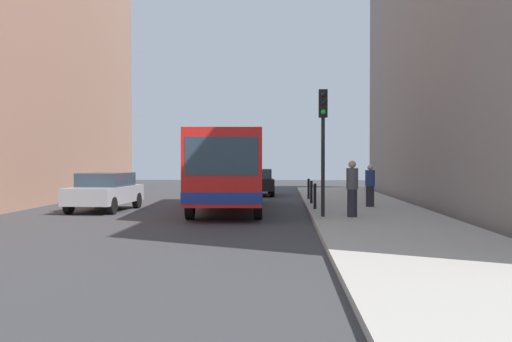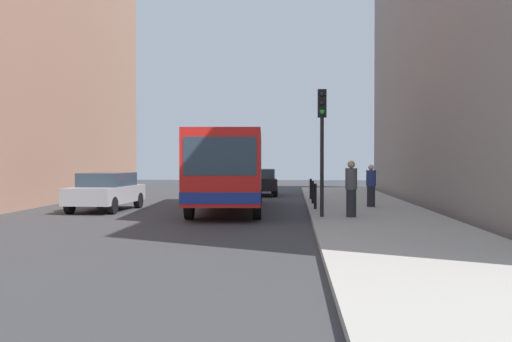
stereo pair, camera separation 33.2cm
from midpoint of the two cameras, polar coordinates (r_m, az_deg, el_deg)
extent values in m
plane|color=#38383A|center=(22.49, -2.92, -4.05)|extent=(80.00, 80.00, 0.00)
cube|color=#ADA89E|center=(22.55, 10.89, -3.86)|extent=(4.40, 40.00, 0.15)
cube|color=gray|center=(28.13, 22.43, 9.87)|extent=(7.00, 32.00, 12.71)
cube|color=red|center=(24.88, -2.04, 0.47)|extent=(3.02, 11.11, 2.50)
cube|color=navy|center=(24.91, -2.04, -1.71)|extent=(3.04, 11.13, 0.36)
cube|color=#2D3D4C|center=(19.41, -2.79, 1.35)|extent=(2.26, 0.17, 1.20)
cube|color=#2D3D4C|center=(25.38, -1.99, 1.27)|extent=(2.97, 9.51, 1.00)
cylinder|color=black|center=(21.01, 0.55, -3.04)|extent=(0.33, 1.01, 1.00)
cylinder|color=black|center=(21.13, -5.60, -3.02)|extent=(0.33, 1.01, 1.00)
cylinder|color=black|center=(28.79, 0.57, -1.94)|extent=(0.33, 1.01, 1.00)
cylinder|color=black|center=(28.88, -3.92, -1.94)|extent=(0.33, 1.01, 1.00)
cube|color=#A5A8AD|center=(25.21, -13.03, -2.07)|extent=(2.11, 4.52, 0.64)
cube|color=#2D3D4C|center=(25.32, -12.92, -0.74)|extent=(1.77, 2.57, 0.52)
cylinder|color=black|center=(23.54, -12.44, -3.07)|extent=(0.26, 0.65, 0.64)
cylinder|color=black|center=(24.14, -16.11, -2.98)|extent=(0.26, 0.65, 0.64)
cylinder|color=black|center=(26.37, -10.22, -2.62)|extent=(0.26, 0.65, 0.64)
cylinder|color=black|center=(26.91, -13.55, -2.56)|extent=(0.26, 0.65, 0.64)
cube|color=black|center=(35.30, 0.60, -1.17)|extent=(2.10, 4.51, 0.64)
cube|color=#2D3D4C|center=(35.44, 0.59, -0.23)|extent=(1.77, 2.57, 0.52)
cylinder|color=black|center=(33.85, 2.04, -1.81)|extent=(0.26, 0.65, 0.64)
cylinder|color=black|center=(33.81, -0.74, -1.81)|extent=(0.26, 0.65, 0.64)
cylinder|color=black|center=(36.84, 1.83, -1.58)|extent=(0.26, 0.65, 0.64)
cylinder|color=black|center=(36.81, -0.73, -1.58)|extent=(0.26, 0.65, 0.64)
cylinder|color=black|center=(20.43, 6.44, 0.35)|extent=(0.12, 0.12, 3.20)
cube|color=black|center=(20.51, 6.45, 6.09)|extent=(0.28, 0.24, 0.90)
sphere|color=black|center=(20.40, 6.47, 6.90)|extent=(0.16, 0.16, 0.16)
sphere|color=black|center=(20.38, 6.47, 6.12)|extent=(0.16, 0.16, 0.16)
sphere|color=green|center=(20.35, 6.47, 5.33)|extent=(0.16, 0.16, 0.16)
cylinder|color=black|center=(23.62, 5.78, -2.29)|extent=(0.11, 0.11, 0.95)
cylinder|color=black|center=(26.64, 5.51, -1.92)|extent=(0.11, 0.11, 0.95)
cylinder|color=black|center=(29.65, 5.29, -1.62)|extent=(0.11, 0.11, 0.95)
cylinder|color=#26262D|center=(20.50, 9.06, -2.89)|extent=(0.32, 0.32, 0.89)
cylinder|color=#4C4C51|center=(20.46, 9.06, -0.70)|extent=(0.38, 0.38, 0.68)
sphere|color=tan|center=(20.45, 9.07, 0.59)|extent=(0.24, 0.24, 0.24)
cylinder|color=#26262D|center=(25.13, 10.72, -2.27)|extent=(0.32, 0.32, 0.81)
cylinder|color=navy|center=(25.10, 10.73, -0.64)|extent=(0.38, 0.38, 0.62)
sphere|color=beige|center=(25.09, 10.73, 0.33)|extent=(0.22, 0.22, 0.22)
camera|label=1|loc=(0.17, -89.58, 0.01)|focal=44.28mm
camera|label=2|loc=(0.17, 90.42, -0.01)|focal=44.28mm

